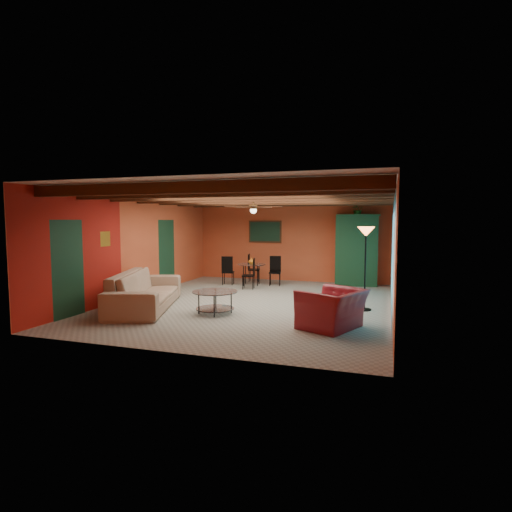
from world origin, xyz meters
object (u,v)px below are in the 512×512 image
(dining_table, at_px, (251,270))
(floor_lamp, at_px, (365,269))
(armoire, at_px, (357,251))
(potted_plant, at_px, (358,209))
(sofa, at_px, (145,290))
(coffee_table, at_px, (215,302))
(vase, at_px, (251,253))
(armchair, at_px, (332,309))

(dining_table, distance_m, floor_lamp, 4.50)
(dining_table, distance_m, armoire, 3.38)
(floor_lamp, height_order, potted_plant, potted_plant)
(sofa, xyz_separation_m, dining_table, (1.24, 4.02, 0.04))
(coffee_table, bearing_deg, vase, 97.29)
(vase, bearing_deg, armoire, 18.05)
(sofa, xyz_separation_m, coffee_table, (1.75, 0.00, -0.17))
(armchair, xyz_separation_m, dining_table, (-3.12, 4.47, 0.09))
(armchair, bearing_deg, sofa, -72.03)
(dining_table, xyz_separation_m, potted_plant, (3.16, 1.03, 1.92))
(coffee_table, xyz_separation_m, armoire, (2.64, 5.04, 0.83))
(floor_lamp, height_order, vase, floor_lamp)
(armoire, distance_m, vase, 3.32)
(floor_lamp, bearing_deg, armchair, -105.10)
(dining_table, xyz_separation_m, floor_lamp, (3.61, -2.65, 0.49))
(sofa, height_order, coffee_table, sofa)
(armchair, xyz_separation_m, vase, (-3.12, 4.47, 0.65))
(potted_plant, distance_m, vase, 3.59)
(sofa, height_order, armchair, sofa)
(coffee_table, bearing_deg, floor_lamp, 23.81)
(floor_lamp, relative_size, vase, 9.45)
(armchair, relative_size, vase, 5.65)
(dining_table, bearing_deg, potted_plant, 18.05)
(coffee_table, xyz_separation_m, dining_table, (-0.51, 4.02, 0.21))
(potted_plant, xyz_separation_m, vase, (-3.16, -1.03, -1.36))
(coffee_table, distance_m, potted_plant, 6.08)
(armoire, height_order, vase, armoire)
(coffee_table, distance_m, floor_lamp, 3.45)
(armoire, bearing_deg, armchair, -95.56)
(coffee_table, height_order, floor_lamp, floor_lamp)
(armoire, relative_size, vase, 10.71)
(armchair, relative_size, potted_plant, 2.58)
(armchair, relative_size, floor_lamp, 0.60)
(potted_plant, bearing_deg, floor_lamp, -83.03)
(coffee_table, bearing_deg, potted_plant, 62.35)
(dining_table, bearing_deg, armchair, -55.12)
(sofa, relative_size, coffee_table, 2.92)
(armoire, relative_size, potted_plant, 4.89)
(potted_plant, bearing_deg, sofa, -131.03)
(sofa, relative_size, vase, 14.43)
(sofa, relative_size, armchair, 2.55)
(armoire, xyz_separation_m, floor_lamp, (0.45, -3.68, -0.13))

